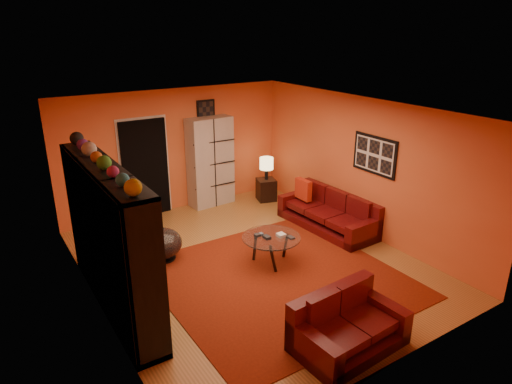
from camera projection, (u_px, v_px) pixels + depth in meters
floor at (250, 263)px, 7.78m from camera, size 6.00×6.00×0.00m
ceiling at (250, 110)px, 6.88m from camera, size 6.00×6.00×0.00m
wall_back at (175, 150)px, 9.69m from camera, size 6.00×0.00×6.00m
wall_front at (396, 271)px, 4.96m from camera, size 6.00×0.00×6.00m
wall_left at (91, 226)px, 6.06m from camera, size 0.00×6.00×6.00m
wall_right at (362, 167)px, 8.60m from camera, size 0.00×6.00×6.00m
rug at (279, 279)px, 7.27m from camera, size 3.60×3.60×0.01m
doorway at (145, 169)px, 9.40m from camera, size 0.95×0.10×2.04m
wall_art_right at (375, 155)px, 8.25m from camera, size 0.03×1.00×0.70m
wall_art_back at (206, 112)px, 9.80m from camera, size 0.42×0.03×0.52m
entertainment_unit at (110, 239)px, 6.26m from camera, size 0.45×3.00×2.10m
tv at (116, 245)px, 6.24m from camera, size 0.93×0.12×0.54m
sofa at (331, 213)px, 9.07m from camera, size 0.96×2.15×0.85m
loveseat at (345, 325)px, 5.71m from camera, size 1.44×0.92×0.85m
throw_pillow at (303, 189)px, 9.38m from camera, size 0.12×0.42×0.42m
coffee_table at (271, 239)px, 7.61m from camera, size 0.98×0.98×0.49m
storage_cabinet at (210, 162)px, 10.01m from camera, size 1.01×0.51×1.96m
bowl_chair at (162, 244)px, 7.79m from camera, size 0.68×0.68×0.55m
side_table at (266, 190)px, 10.48m from camera, size 0.50×0.50×0.50m
table_lamp at (266, 164)px, 10.26m from camera, size 0.31×0.31×0.51m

